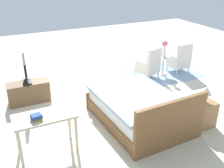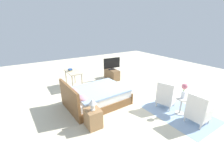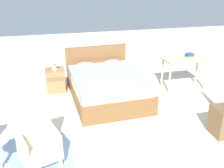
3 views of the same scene
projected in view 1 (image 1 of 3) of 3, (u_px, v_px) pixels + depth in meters
ground_plane at (120, 103)px, 6.31m from camera, size 16.00×16.00×0.00m
floor_rug at (162, 74)px, 7.97m from camera, size 2.10×1.50×0.01m
bed at (140, 110)px, 5.44m from camera, size 1.62×2.15×0.96m
armchair_by_window_left at (180, 60)px, 7.98m from camera, size 0.56×0.56×0.92m
armchair_by_window_right at (149, 66)px, 7.56m from camera, size 0.68×0.68×0.92m
side_table at (163, 63)px, 7.84m from camera, size 0.40×0.40×0.56m
flower_vase at (165, 47)px, 7.63m from camera, size 0.17×0.17×0.48m
nightstand at (203, 114)px, 5.35m from camera, size 0.44×0.41×0.55m
table_lamp at (206, 92)px, 5.15m from camera, size 0.22×0.22×0.33m
tv_stand at (29, 92)px, 6.27m from camera, size 0.96×0.40×0.52m
tv_flatscreen at (25, 70)px, 6.03m from camera, size 0.23×0.89×0.60m
vanity_desk at (45, 121)px, 4.43m from camera, size 1.04×0.52×0.75m
book_stack at (36, 117)px, 4.25m from camera, size 0.21×0.18×0.09m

